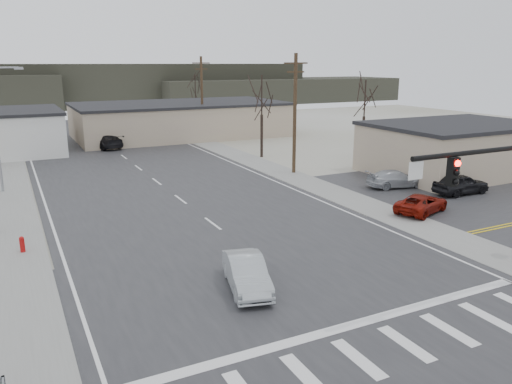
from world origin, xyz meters
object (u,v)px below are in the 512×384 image
car_far_b (51,126)px  car_parked_dark_b (431,167)px  car_far_a (104,141)px  car_parked_dark_a (461,184)px  car_parked_red (422,204)px  car_parked_silver (396,179)px  fire_hydrant (22,244)px  sedan_crossing (247,273)px

car_far_b → car_parked_dark_b: (26.10, -43.98, -0.12)m
car_far_a → car_parked_dark_a: bearing=104.2°
car_far_a → car_parked_dark_a: car_far_a is taller
car_parked_red → car_far_a: bearing=1.9°
car_far_a → car_parked_dark_a: size_ratio=1.30×
car_far_b → car_parked_red: bearing=-46.5°
car_far_a → car_parked_dark_b: 34.42m
car_parked_red → car_parked_silver: 6.65m
car_far_a → car_far_b: size_ratio=1.23×
fire_hydrant → car_far_b: car_far_b is taller
fire_hydrant → car_parked_dark_b: car_parked_dark_b is taller
car_parked_silver → fire_hydrant: bearing=105.5°
sedan_crossing → car_parked_silver: (17.74, 10.80, -0.05)m
car_parked_dark_a → car_parked_dark_b: (2.80, 5.60, -0.06)m
car_far_b → car_parked_dark_b: 51.14m
car_parked_dark_b → car_parked_silver: 5.93m
car_parked_dark_a → car_parked_silver: bearing=38.7°
car_far_b → car_parked_silver: bearing=-41.0°
car_far_b → car_parked_dark_b: bearing=-34.3°
car_parked_red → car_parked_silver: car_parked_silver is taller
fire_hydrant → car_far_b: 48.32m
car_parked_red → car_parked_silver: size_ratio=0.95×
car_parked_dark_b → sedan_crossing: bearing=108.4°
car_parked_dark_b → car_parked_silver: (-5.60, -1.96, -0.02)m
car_parked_red → car_far_b: bearing=-1.0°
car_far_b → car_parked_dark_b: car_far_b is taller
fire_hydrant → car_far_a: car_far_a is taller
car_far_b → car_parked_dark_a: size_ratio=1.06×
sedan_crossing → car_far_b: bearing=106.7°
car_parked_dark_a → sedan_crossing: bearing=110.3°
sedan_crossing → car_parked_silver: size_ratio=0.93×
car_far_b → car_parked_silver: car_far_b is taller
sedan_crossing → car_parked_red: sedan_crossing is taller
sedan_crossing → car_parked_red: size_ratio=0.98×
car_far_a → car_parked_red: 36.72m
car_far_b → car_parked_red: size_ratio=1.08×
car_far_b → car_parked_silver: size_ratio=1.02×
sedan_crossing → fire_hydrant: bearing=147.2°
car_far_b → car_parked_dark_a: car_far_b is taller
car_parked_dark_a → car_far_b: bearing=26.3°
fire_hydrant → car_parked_dark_a: size_ratio=0.20×
car_parked_silver → car_far_b: bearing=35.0°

